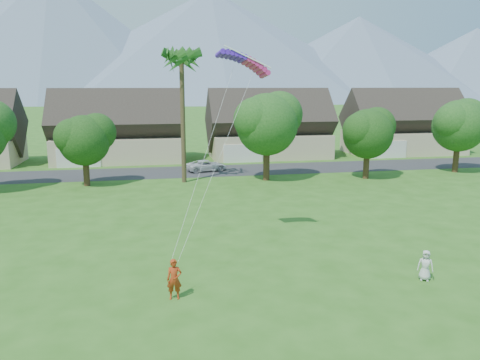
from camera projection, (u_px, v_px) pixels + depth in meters
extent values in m
plane|color=#2D6019|center=(288.00, 327.00, 17.96)|extent=(500.00, 500.00, 0.00)
cube|color=#2D2D30|center=(199.00, 171.00, 50.71)|extent=(90.00, 7.00, 0.01)
imported|color=#A53312|center=(174.00, 279.00, 20.21)|extent=(0.69, 0.48, 1.80)
imported|color=silver|center=(425.00, 265.00, 22.20)|extent=(0.86, 0.77, 1.48)
imported|color=silver|center=(207.00, 166.00, 50.74)|extent=(4.72, 2.98, 1.22)
cone|color=slate|center=(54.00, 37.00, 251.61)|extent=(190.00, 190.00, 70.00)
cone|color=slate|center=(211.00, 47.00, 267.73)|extent=(240.00, 240.00, 62.00)
cone|color=slate|center=(358.00, 59.00, 285.15)|extent=(200.00, 200.00, 50.00)
cone|color=slate|center=(474.00, 64.00, 300.08)|extent=(180.00, 180.00, 45.00)
cube|color=beige|center=(119.00, 149.00, 57.46)|extent=(15.00, 8.00, 3.00)
cube|color=#382D28|center=(117.00, 122.00, 56.81)|extent=(15.75, 8.15, 8.15)
cube|color=silver|center=(78.00, 158.00, 52.87)|extent=(4.80, 0.12, 2.20)
cube|color=beige|center=(269.00, 145.00, 60.89)|extent=(15.00, 8.00, 3.00)
cube|color=#382D28|center=(269.00, 120.00, 60.24)|extent=(15.75, 8.15, 8.15)
cube|color=silver|center=(243.00, 154.00, 56.30)|extent=(4.80, 0.12, 2.20)
cube|color=beige|center=(403.00, 142.00, 64.32)|extent=(15.00, 8.00, 3.00)
cube|color=#382D28|center=(404.00, 118.00, 63.67)|extent=(15.75, 8.15, 8.15)
cube|color=silver|center=(389.00, 150.00, 59.73)|extent=(4.80, 0.12, 2.20)
cylinder|color=#47301C|center=(86.00, 174.00, 43.21)|extent=(0.56, 0.56, 2.18)
sphere|color=#214916|center=(84.00, 140.00, 42.60)|extent=(4.62, 4.62, 4.62)
cylinder|color=#47301C|center=(266.00, 166.00, 45.74)|extent=(0.62, 0.62, 2.82)
sphere|color=#214916|center=(267.00, 124.00, 44.93)|extent=(5.98, 5.98, 5.98)
cylinder|color=#47301C|center=(366.00, 167.00, 46.63)|extent=(0.58, 0.58, 2.30)
sphere|color=#214916|center=(368.00, 134.00, 45.97)|extent=(4.90, 4.90, 4.90)
cylinder|color=#47301C|center=(456.00, 160.00, 50.03)|extent=(0.60, 0.60, 2.56)
sphere|color=#214916|center=(459.00, 126.00, 49.30)|extent=(5.44, 5.44, 5.44)
cylinder|color=#4C3D26|center=(183.00, 120.00, 43.87)|extent=(0.44, 0.44, 12.00)
sphere|color=#286021|center=(181.00, 50.00, 42.62)|extent=(3.00, 3.00, 3.00)
cube|color=#511ACA|center=(231.00, 60.00, 25.27)|extent=(1.57, 1.13, 0.50)
cube|color=#CC2673|center=(258.00, 60.00, 25.53)|extent=(1.57, 1.13, 0.50)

